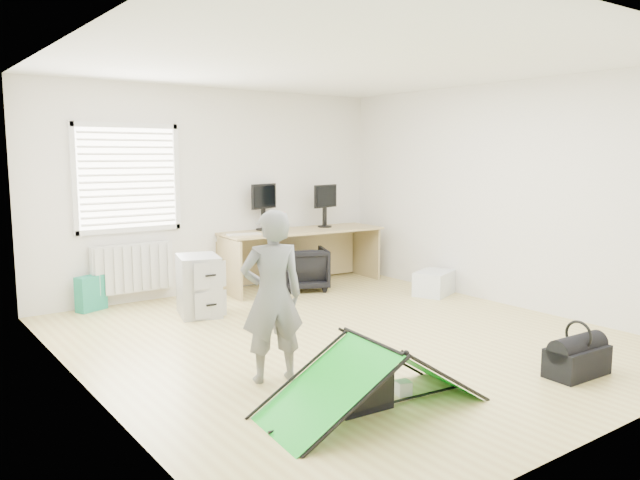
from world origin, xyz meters
TOP-DOWN VIEW (x-y plane):
  - ground at (0.00, 0.00)m, footprint 5.50×5.50m
  - back_wall at (0.00, 2.75)m, footprint 5.00×0.02m
  - window at (-1.20, 2.71)m, footprint 1.20×0.06m
  - radiator at (-1.20, 2.67)m, footprint 1.00×0.12m
  - desk at (1.11, 2.33)m, footprint 2.37×0.90m
  - filing_cabinet at (-0.78, 1.70)m, footprint 0.59×0.69m
  - monitor_left at (0.64, 2.61)m, footprint 0.50×0.27m
  - monitor_right at (1.54, 2.40)m, footprint 0.48×0.22m
  - keyboard at (0.16, 2.29)m, footprint 0.45×0.23m
  - thermos at (0.86, 2.44)m, footprint 0.07×0.07m
  - office_chair at (0.96, 2.10)m, footprint 0.83×0.83m
  - person at (-1.21, -0.60)m, footprint 0.59×0.47m
  - kite at (-0.95, -1.53)m, footprint 1.72×0.90m
  - storage_crate at (2.17, 0.82)m, footprint 0.66×0.57m
  - tote_bag at (-1.73, 2.62)m, footprint 0.38×0.28m
  - laptop_bag at (-1.01, -1.53)m, footprint 0.43×0.16m
  - white_box at (-0.57, -1.46)m, footprint 0.13×0.13m
  - duffel_bag at (0.89, -2.01)m, footprint 0.57×0.31m

SIDE VIEW (x-z plane):
  - ground at x=0.00m, z-range 0.00..0.00m
  - white_box at x=-0.57m, z-range 0.00..0.11m
  - duffel_bag at x=0.89m, z-range 0.00..0.25m
  - storage_crate at x=2.17m, z-range 0.00..0.31m
  - laptop_bag at x=-1.01m, z-range 0.00..0.32m
  - tote_bag at x=-1.73m, z-range 0.00..0.42m
  - kite at x=-0.95m, z-range 0.00..0.51m
  - office_chair at x=0.96m, z-range 0.00..0.58m
  - filing_cabinet at x=-0.78m, z-range 0.00..0.69m
  - desk at x=1.11m, z-range 0.00..0.79m
  - radiator at x=-1.20m, z-range 0.15..0.75m
  - person at x=-1.21m, z-range 0.00..1.41m
  - keyboard at x=0.16m, z-range 0.79..0.81m
  - thermos at x=0.86m, z-range 0.79..1.05m
  - monitor_right at x=1.54m, z-range 0.79..1.24m
  - monitor_left at x=0.64m, z-range 0.79..1.26m
  - back_wall at x=0.00m, z-range 0.00..2.70m
  - window at x=-1.20m, z-range 0.95..2.15m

